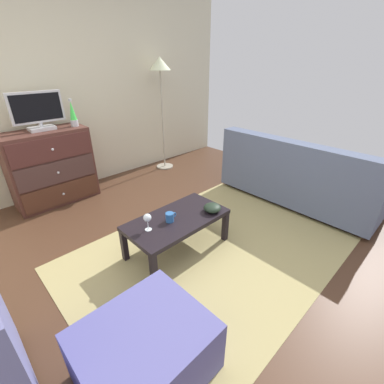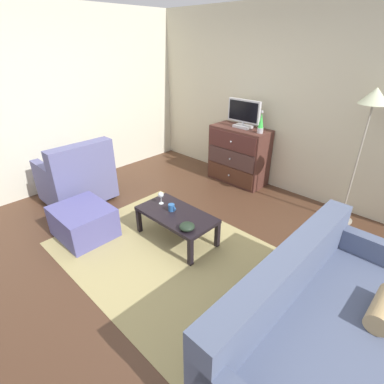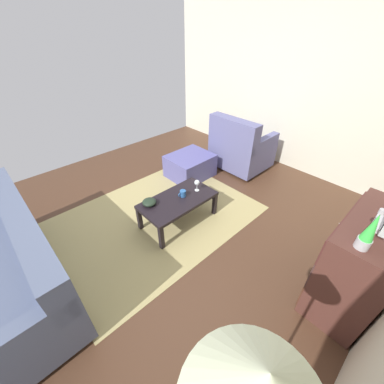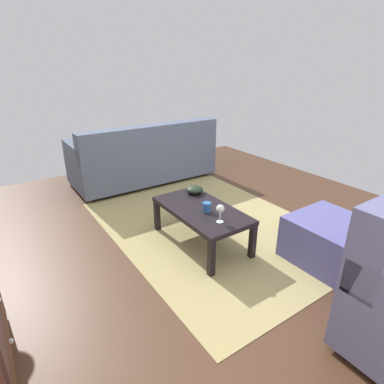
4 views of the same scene
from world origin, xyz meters
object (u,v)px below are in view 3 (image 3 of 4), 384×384
(bowl_decorative, at_px, (149,202))
(dresser, at_px, (358,263))
(lava_lamp, at_px, (370,232))
(couch_large, at_px, (5,268))
(armchair, at_px, (240,148))
(wine_glass, at_px, (197,183))
(ottoman, at_px, (190,166))
(mug, at_px, (183,194))
(coffee_table, at_px, (178,202))

(bowl_decorative, bearing_deg, dresser, 111.36)
(lava_lamp, height_order, bowl_decorative, lava_lamp)
(bowl_decorative, bearing_deg, couch_large, -6.43)
(bowl_decorative, relative_size, armchair, 0.18)
(wine_glass, distance_m, armchair, 1.47)
(dresser, distance_m, ottoman, 2.66)
(ottoman, bearing_deg, wine_glass, 52.66)
(dresser, bearing_deg, bowl_decorative, -68.64)
(lava_lamp, bearing_deg, couch_large, -48.59)
(dresser, height_order, armchair, armchair)
(mug, bearing_deg, dresser, 101.62)
(armchair, distance_m, ottoman, 0.94)
(bowl_decorative, xyz_separation_m, ottoman, (-1.21, -0.59, -0.21))
(lava_lamp, xyz_separation_m, mug, (0.01, -1.83, -0.67))
(mug, relative_size, armchair, 0.12)
(coffee_table, distance_m, couch_large, 1.83)
(coffee_table, height_order, armchair, armchair)
(wine_glass, height_order, mug, wine_glass)
(bowl_decorative, bearing_deg, mug, 159.84)
(lava_lamp, bearing_deg, dresser, 173.47)
(couch_large, bearing_deg, bowl_decorative, 173.57)
(lava_lamp, distance_m, wine_glass, 1.91)
(lava_lamp, relative_size, bowl_decorative, 1.96)
(bowl_decorative, height_order, armchair, armchair)
(wine_glass, height_order, bowl_decorative, wine_glass)
(dresser, bearing_deg, couch_large, -43.93)
(lava_lamp, xyz_separation_m, armchair, (-1.63, -2.18, -0.70))
(coffee_table, xyz_separation_m, ottoman, (-0.89, -0.74, -0.13))
(bowl_decorative, bearing_deg, coffee_table, 155.46)
(dresser, xyz_separation_m, lava_lamp, (0.38, -0.04, 0.61))
(dresser, relative_size, armchair, 1.02)
(bowl_decorative, bearing_deg, wine_glass, 164.25)
(dresser, bearing_deg, armchair, -119.41)
(mug, bearing_deg, bowl_decorative, -20.16)
(coffee_table, distance_m, armchair, 1.76)
(armchair, height_order, ottoman, armchair)
(lava_lamp, bearing_deg, bowl_decorative, -78.25)
(coffee_table, height_order, couch_large, couch_large)
(dresser, bearing_deg, mug, -78.38)
(lava_lamp, distance_m, mug, 1.94)
(wine_glass, bearing_deg, dresser, 95.06)
(coffee_table, xyz_separation_m, armchair, (-1.72, -0.35, 0.06))
(coffee_table, xyz_separation_m, mug, (-0.08, 0.00, 0.09))
(lava_lamp, xyz_separation_m, bowl_decorative, (0.41, -1.98, -0.67))
(lava_lamp, height_order, mug, lava_lamp)
(coffee_table, xyz_separation_m, wine_glass, (-0.30, 0.03, 0.16))
(coffee_table, bearing_deg, ottoman, -140.25)
(lava_lamp, height_order, couch_large, lava_lamp)
(dresser, distance_m, lava_lamp, 0.72)
(couch_large, bearing_deg, dresser, 136.07)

